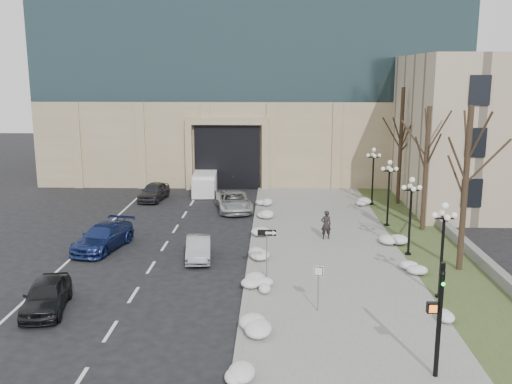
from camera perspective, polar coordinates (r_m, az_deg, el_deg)
ground at (r=22.69m, az=0.79°, el=-16.19°), size 160.00×160.00×0.00m
sidewalk at (r=35.77m, az=6.87°, el=-5.45°), size 9.00×40.00×0.12m
curb at (r=35.65m, az=-0.38°, el=-5.41°), size 0.30×40.00×0.14m
grass_strip at (r=36.92m, az=17.02°, el=-5.37°), size 4.00×40.00×0.10m
stone_wall at (r=39.23m, az=19.12°, el=-4.03°), size 0.50×30.00×0.70m
car_a at (r=28.02m, az=-20.23°, el=-9.64°), size 2.49×4.62×1.49m
car_b at (r=33.42m, az=-5.77°, el=-5.62°), size 1.80×4.08×1.30m
car_c at (r=36.27m, az=-15.04°, el=-4.37°), size 3.23×5.62×1.53m
car_d at (r=44.65m, az=-2.25°, el=-0.95°), size 3.47×5.76×1.50m
car_e at (r=49.06m, az=-10.18°, el=0.05°), size 2.32×4.61×1.51m
pedestrian at (r=36.99m, az=7.02°, el=-3.26°), size 0.75×0.57×1.88m
box_truck at (r=51.28m, az=-5.12°, el=0.86°), size 2.31×5.86×1.83m
one_way_sign at (r=29.56m, az=1.41°, el=-4.69°), size 1.01×0.27×2.71m
keep_sign at (r=25.87m, az=6.26°, el=-8.62°), size 0.47×0.18×2.24m
traffic_signal at (r=21.28m, az=17.73°, el=-12.34°), size 0.73×0.98×4.34m
snow_clump_a at (r=20.59m, az=-1.53°, el=-18.39°), size 1.10×1.60×0.36m
snow_clump_b at (r=24.44m, az=-0.31°, el=-13.24°), size 1.10×1.60×0.36m
snow_clump_c at (r=29.15m, az=-0.70°, el=-8.96°), size 1.10×1.60×0.36m
snow_clump_d at (r=32.95m, az=0.44°, el=-6.46°), size 1.10×1.60×0.36m
snow_clump_e at (r=37.87m, az=0.72°, el=-4.00°), size 1.10×1.60×0.36m
snow_clump_f at (r=41.74m, az=0.72°, el=-2.49°), size 1.10×1.60×0.36m
snow_clump_g at (r=46.29m, az=0.66°, el=-1.04°), size 1.10×1.60×0.36m
snow_clump_h at (r=26.39m, az=18.18°, el=-11.90°), size 1.10×1.60×0.36m
snow_clump_i at (r=32.08m, az=15.47°, el=-7.43°), size 1.10×1.60×0.36m
snow_clump_j at (r=36.80m, az=13.56°, el=-4.82°), size 1.10×1.60×0.36m
snow_clump_k at (r=28.56m, az=0.52°, el=-9.41°), size 1.10×1.60×0.36m
snow_clump_l at (r=46.90m, az=10.71°, el=-1.08°), size 1.10×1.60×0.36m
lamppost_a at (r=28.24m, az=18.20°, el=-4.34°), size 1.18×1.18×4.76m
lamppost_b at (r=34.32m, az=15.22°, el=-1.33°), size 1.18×1.18×4.76m
lamppost_c at (r=40.53m, az=13.15°, el=0.78°), size 1.18×1.18×4.76m
lamppost_d at (r=46.82m, az=11.64°, el=2.32°), size 1.18×1.18×4.76m
tree_near at (r=32.05m, az=20.33°, el=2.45°), size 3.20×3.20×9.00m
tree_mid at (r=39.68m, az=16.72°, el=3.91°), size 3.20×3.20×8.50m
tree_far at (r=47.33m, az=14.33°, el=6.06°), size 3.20×3.20×9.50m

